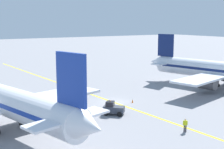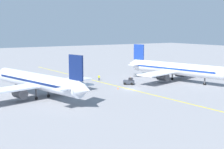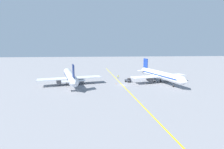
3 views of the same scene
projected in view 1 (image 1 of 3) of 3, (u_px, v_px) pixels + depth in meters
ground_plane at (113, 102)px, 52.28m from camera, size 400.00×400.00×0.00m
apron_yellow_centreline at (113, 102)px, 52.28m from camera, size 8.53×119.75×0.01m
airplane_at_gate at (3, 100)px, 38.83m from camera, size 28.41×35.09×10.60m
airplane_adjacent_stand at (223, 71)px, 61.38m from camera, size 28.43×35.14×10.60m
baggage_tug_dark at (113, 109)px, 45.23m from camera, size 3.19×3.17×2.11m
ground_crew_worker at (185, 125)px, 38.12m from camera, size 0.51×0.37×1.68m
traffic_cone_mid_apron at (132, 101)px, 51.98m from camera, size 0.32×0.32×0.55m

